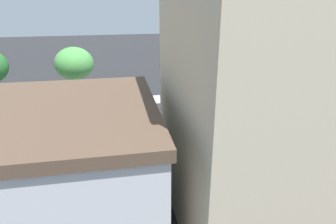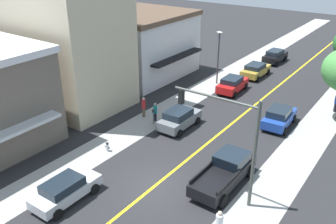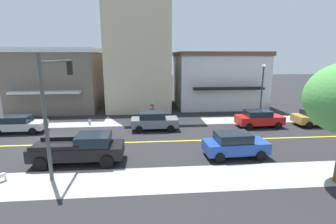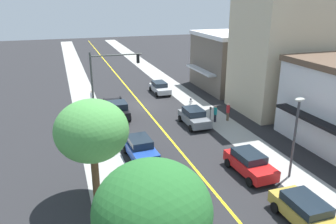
{
  "view_description": "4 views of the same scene",
  "coord_description": "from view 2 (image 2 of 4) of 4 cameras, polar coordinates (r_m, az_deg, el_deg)",
  "views": [
    {
      "loc": [
        -27.71,
        12.57,
        11.73
      ],
      "look_at": [
        -2.86,
        7.94,
        1.82
      ],
      "focal_mm": 32.12,
      "sensor_mm": 36.0,
      "label": 1
    },
    {
      "loc": [
        11.69,
        -14.97,
        13.99
      ],
      "look_at": [
        -3.12,
        5.68,
        2.13
      ],
      "focal_mm": 38.93,
      "sensor_mm": 36.0,
      "label": 2
    },
    {
      "loc": [
        18.37,
        6.84,
        6.51
      ],
      "look_at": [
        -0.92,
        8.51,
        2.14
      ],
      "focal_mm": 26.51,
      "sensor_mm": 36.0,
      "label": 3
    },
    {
      "loc": [
        8.53,
        34.87,
        11.74
      ],
      "look_at": [
        0.15,
        9.74,
        2.48
      ],
      "focal_mm": 35.12,
      "sensor_mm": 36.0,
      "label": 4
    }
  ],
  "objects": [
    {
      "name": "ground_plane",
      "position": [
        23.59,
        -1.91,
        -11.37
      ],
      "size": [
        140.0,
        140.0,
        0.0
      ],
      "primitive_type": "plane",
      "color": "#262628"
    },
    {
      "name": "sidewalk_left",
      "position": [
        27.15,
        -12.29,
        -6.64
      ],
      "size": [
        2.97,
        126.0,
        0.01
      ],
      "primitive_type": "cube",
      "color": "#9E9E99",
      "rests_on": "ground"
    },
    {
      "name": "sidewalk_right",
      "position": [
        21.24,
        11.91,
        -16.85
      ],
      "size": [
        2.97,
        126.0,
        0.01
      ],
      "primitive_type": "cube",
      "color": "#9E9E99",
      "rests_on": "ground"
    },
    {
      "name": "road_centerline_stripe",
      "position": [
        23.59,
        -1.91,
        -11.37
      ],
      "size": [
        0.2,
        126.0,
        0.0
      ],
      "primitive_type": "cube",
      "color": "yellow",
      "rests_on": "ground"
    },
    {
      "name": "pale_office_building",
      "position": [
        34.17,
        -15.98,
        13.17
      ],
      "size": [
        10.74,
        7.81,
        15.01
      ],
      "rotation": [
        0.0,
        0.0,
        -1.57
      ],
      "color": "beige",
      "rests_on": "ground"
    },
    {
      "name": "brick_apartment_block",
      "position": [
        42.14,
        -4.3,
        10.58
      ],
      "size": [
        10.39,
        11.13,
        7.05
      ],
      "rotation": [
        0.0,
        0.0,
        -1.57
      ],
      "color": "silver",
      "rests_on": "ground"
    },
    {
      "name": "fire_hydrant",
      "position": [
        27.26,
        -9.49,
        -5.36
      ],
      "size": [
        0.44,
        0.24,
        0.74
      ],
      "color": "silver",
      "rests_on": "ground"
    },
    {
      "name": "parking_meter",
      "position": [
        30.51,
        -2.33,
        -0.4
      ],
      "size": [
        0.12,
        0.18,
        1.38
      ],
      "color": "#4C4C51",
      "rests_on": "ground"
    },
    {
      "name": "traffic_light_mast",
      "position": [
        20.64,
        9.58,
        -2.84
      ],
      "size": [
        5.36,
        0.32,
        6.65
      ],
      "rotation": [
        0.0,
        0.0,
        3.14
      ],
      "color": "#474C47",
      "rests_on": "ground"
    },
    {
      "name": "street_lamp",
      "position": [
        39.2,
        7.92,
        9.38
      ],
      "size": [
        0.7,
        0.36,
        5.7
      ],
      "color": "#38383D",
      "rests_on": "ground"
    },
    {
      "name": "red_sedan_left_curb",
      "position": [
        37.95,
        10.04,
        4.32
      ],
      "size": [
        2.16,
        4.3,
        1.58
      ],
      "rotation": [
        0.0,
        0.0,
        1.61
      ],
      "color": "red",
      "rests_on": "ground"
    },
    {
      "name": "silver_sedan_left_curb",
      "position": [
        22.73,
        -15.77,
        -11.64
      ],
      "size": [
        1.98,
        4.3,
        1.48
      ],
      "rotation": [
        0.0,
        0.0,
        1.58
      ],
      "color": "#B7BABF",
      "rests_on": "ground"
    },
    {
      "name": "blue_sedan_right_curb",
      "position": [
        31.65,
        17.02,
        -0.71
      ],
      "size": [
        2.19,
        4.2,
        1.63
      ],
      "rotation": [
        0.0,
        0.0,
        1.62
      ],
      "color": "#1E429E",
      "rests_on": "ground"
    },
    {
      "name": "gold_sedan_left_curb",
      "position": [
        43.0,
        13.55,
        6.44
      ],
      "size": [
        2.12,
        4.51,
        1.5
      ],
      "rotation": [
        0.0,
        0.0,
        1.57
      ],
      "color": "#B29338",
      "rests_on": "ground"
    },
    {
      "name": "black_sedan_left_curb",
      "position": [
        48.94,
        16.41,
        8.41
      ],
      "size": [
        2.09,
        4.38,
        1.63
      ],
      "rotation": [
        0.0,
        0.0,
        1.53
      ],
      "color": "black",
      "rests_on": "ground"
    },
    {
      "name": "grey_sedan_left_curb",
      "position": [
        29.99,
        1.75,
        -1.0
      ],
      "size": [
        2.08,
        4.17,
        1.63
      ],
      "rotation": [
        0.0,
        0.0,
        1.57
      ],
      "color": "slate",
      "rests_on": "ground"
    },
    {
      "name": "black_pickup_truck",
      "position": [
        23.49,
        8.93,
        -9.19
      ],
      "size": [
        2.27,
        5.57,
        1.81
      ],
      "rotation": [
        0.0,
        0.0,
        1.56
      ],
      "color": "black",
      "rests_on": "ground"
    },
    {
      "name": "pedestrian_red_shirt",
      "position": [
        31.88,
        -3.83,
        0.87
      ],
      "size": [
        0.35,
        0.35,
        1.84
      ],
      "rotation": [
        0.0,
        0.0,
        0.01
      ],
      "color": "brown",
      "rests_on": "ground"
    },
    {
      "name": "pedestrian_teal_shirt",
      "position": [
        31.08,
        -2.02,
        0.09
      ],
      "size": [
        0.32,
        0.32,
        1.69
      ],
      "rotation": [
        0.0,
        0.0,
        5.57
      ],
      "color": "black",
      "rests_on": "ground"
    },
    {
      "name": "pedestrian_blue_shirt",
      "position": [
        36.13,
        24.87,
        1.39
      ],
      "size": [
        0.37,
        0.37,
        1.77
      ],
      "rotation": [
        0.0,
        0.0,
        4.34
      ],
      "color": "black",
      "rests_on": "ground"
    }
  ]
}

